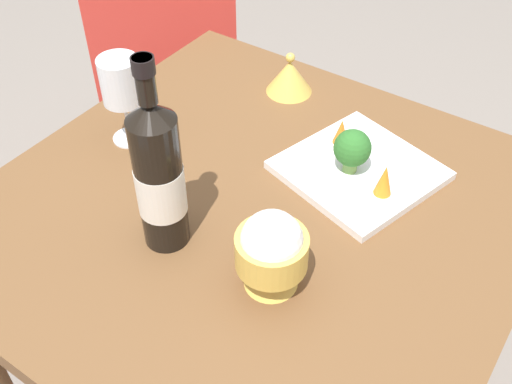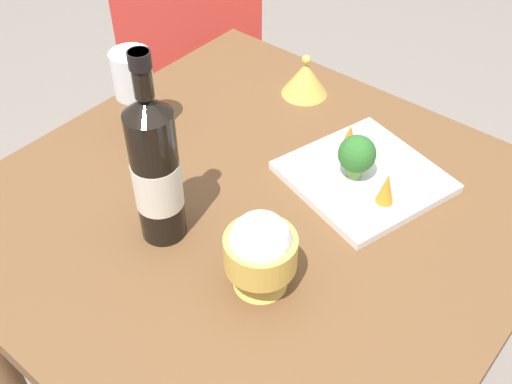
# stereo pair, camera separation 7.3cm
# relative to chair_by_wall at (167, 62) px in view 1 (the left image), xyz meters

# --- Properties ---
(dining_table) EXTENTS (0.91, 0.91, 0.73)m
(dining_table) POSITION_rel_chair_by_wall_xyz_m (-0.67, 0.52, 0.12)
(dining_table) COLOR brown
(dining_table) RESTS_ON ground_plane
(chair_by_wall) EXTENTS (0.56, 0.56, 0.85)m
(chair_by_wall) POSITION_rel_chair_by_wall_xyz_m (0.00, 0.00, 0.00)
(chair_by_wall) COLOR red
(chair_by_wall) RESTS_ON ground_plane
(wine_bottle) EXTENTS (0.08, 0.08, 0.34)m
(wine_bottle) POSITION_rel_chair_by_wall_xyz_m (-0.59, 0.66, 0.33)
(wine_bottle) COLOR black
(wine_bottle) RESTS_ON dining_table
(wine_glass) EXTENTS (0.08, 0.08, 0.18)m
(wine_glass) POSITION_rel_chair_by_wall_xyz_m (-0.36, 0.50, 0.33)
(wine_glass) COLOR white
(wine_glass) RESTS_ON dining_table
(rice_bowl) EXTENTS (0.11, 0.11, 0.14)m
(rice_bowl) POSITION_rel_chair_by_wall_xyz_m (-0.79, 0.65, 0.27)
(rice_bowl) COLOR gold
(rice_bowl) RESTS_ON dining_table
(rice_bowl_lid) EXTENTS (0.10, 0.10, 0.09)m
(rice_bowl_lid) POSITION_rel_chair_by_wall_xyz_m (-0.53, 0.18, 0.24)
(rice_bowl_lid) COLOR gold
(rice_bowl_lid) RESTS_ON dining_table
(serving_plate) EXTENTS (0.31, 0.31, 0.02)m
(serving_plate) POSITION_rel_chair_by_wall_xyz_m (-0.78, 0.34, 0.21)
(serving_plate) COLOR white
(serving_plate) RESTS_ON dining_table
(broccoli_floret) EXTENTS (0.07, 0.07, 0.09)m
(broccoli_floret) POSITION_rel_chair_by_wall_xyz_m (-0.77, 0.36, 0.26)
(broccoli_floret) COLOR #729E4C
(broccoli_floret) RESTS_ON serving_plate
(carrot_garnish_left) EXTENTS (0.03, 0.03, 0.06)m
(carrot_garnish_left) POSITION_rel_chair_by_wall_xyz_m (-0.85, 0.38, 0.25)
(carrot_garnish_left) COLOR orange
(carrot_garnish_left) RESTS_ON serving_plate
(carrot_garnish_right) EXTENTS (0.03, 0.03, 0.05)m
(carrot_garnish_right) POSITION_rel_chair_by_wall_xyz_m (-0.72, 0.30, 0.24)
(carrot_garnish_right) COLOR orange
(carrot_garnish_right) RESTS_ON serving_plate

